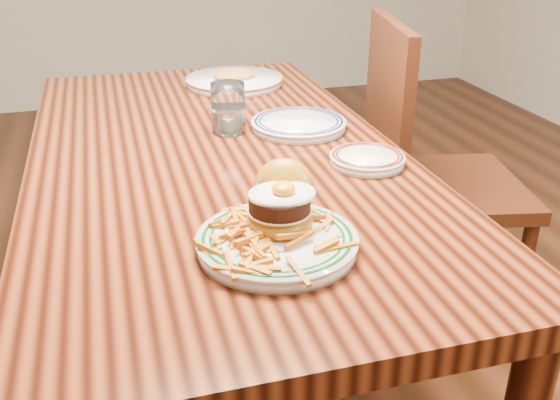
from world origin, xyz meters
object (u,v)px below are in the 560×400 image
object	(u,v)px
chair_right	(424,172)
main_plate	(278,227)
side_plate	(367,159)
table	(217,183)

from	to	relation	value
chair_right	main_plate	bearing A→B (deg)	58.39
chair_right	side_plate	distance (m)	0.59
main_plate	chair_right	bearing A→B (deg)	69.00
table	main_plate	xyz separation A→B (m)	(0.02, -0.48, 0.12)
main_plate	side_plate	size ratio (longest dim) A/B	1.73
main_plate	table	bearing A→B (deg)	115.02
side_plate	main_plate	bearing A→B (deg)	-141.74
table	chair_right	size ratio (longest dim) A/B	1.63
main_plate	side_plate	world-z (taller)	main_plate
table	main_plate	size ratio (longest dim) A/B	5.53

